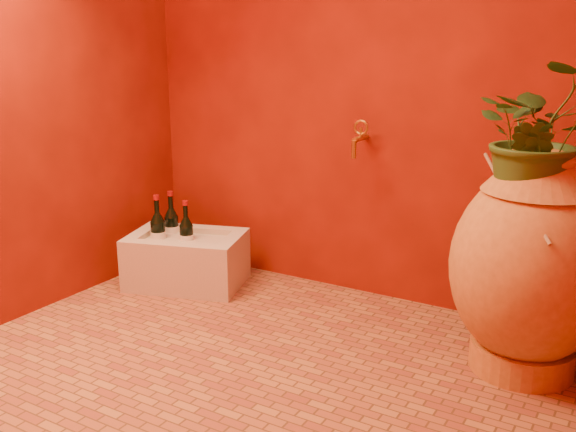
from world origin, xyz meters
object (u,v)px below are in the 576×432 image
Objects in this scene: amphora at (531,265)px; wall_tap at (359,137)px; wine_bottle_a at (187,237)px; wine_bottle_c at (172,228)px; wine_bottle_b at (158,234)px; stone_basin at (187,261)px.

amphora is 4.99× the size of wall_tap.
wine_bottle_c is at bearing 157.26° from wine_bottle_a.
stone_basin is at bearing 18.17° from wine_bottle_b.
wine_bottle_b is 1.02× the size of wine_bottle_c.
wine_bottle_b is (-1.84, -0.00, -0.16)m from amphora.
wine_bottle_b is 1.17m from wall_tap.
wine_bottle_c reaches higher than stone_basin.
stone_basin is 3.90× the size of wall_tap.
amphora is 1.87m from wine_bottle_c.
wine_bottle_a is 0.94× the size of wine_bottle_c.
wall_tap reaches higher than stone_basin.
stone_basin is 1.11m from wall_tap.
wine_bottle_c is at bearing 96.20° from wine_bottle_b.
wine_bottle_b reaches higher than wine_bottle_c.
wall_tap is (0.83, 0.29, 0.67)m from stone_basin.
wine_bottle_b is (-0.14, -0.05, 0.13)m from stone_basin.
wine_bottle_a is at bearing 178.22° from amphora.
amphora is 1.73m from stone_basin.
wall_tap is at bearing 19.31° from wine_bottle_b.
wine_bottle_a is 0.92× the size of wine_bottle_b.
stone_basin is at bearing -74.07° from wine_bottle_a.
wine_bottle_b is at bearing -160.69° from wall_tap.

